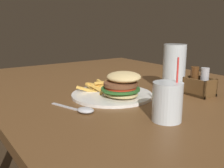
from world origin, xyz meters
TOP-DOWN VIEW (x-y plane):
  - dining_table at (0.00, 0.00)m, footprint 1.59×1.06m
  - meal_plate_near at (0.06, -0.13)m, footprint 0.29×0.29m
  - beer_glass at (0.11, 0.09)m, footprint 0.08×0.08m
  - juice_glass at (0.31, -0.15)m, footprint 0.08×0.08m
  - spoon at (0.13, -0.30)m, footprint 0.17×0.08m
  - condiment_caddy at (0.20, 0.13)m, footprint 0.10×0.07m

SIDE VIEW (x-z plane):
  - dining_table at x=0.00m, z-range 0.29..1.03m
  - spoon at x=0.13m, z-range 0.74..0.76m
  - meal_plate_near at x=0.06m, z-range 0.72..0.82m
  - condiment_caddy at x=0.20m, z-range 0.73..0.83m
  - juice_glass at x=0.31m, z-range 0.71..0.88m
  - beer_glass at x=0.11m, z-range 0.74..0.92m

